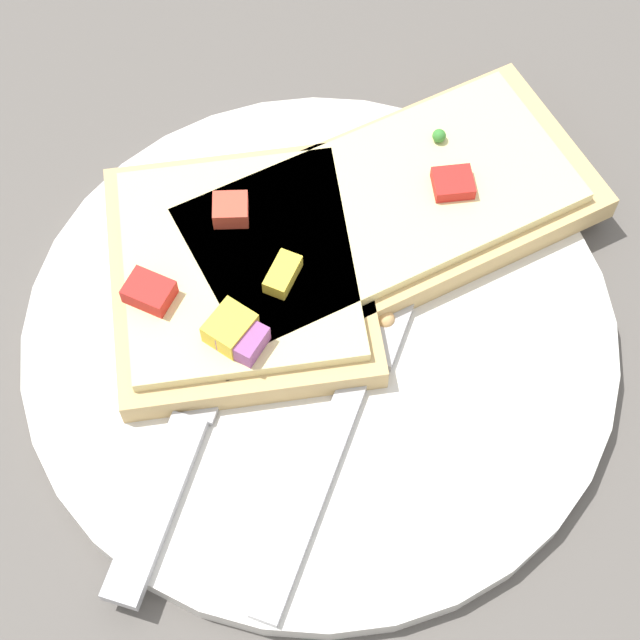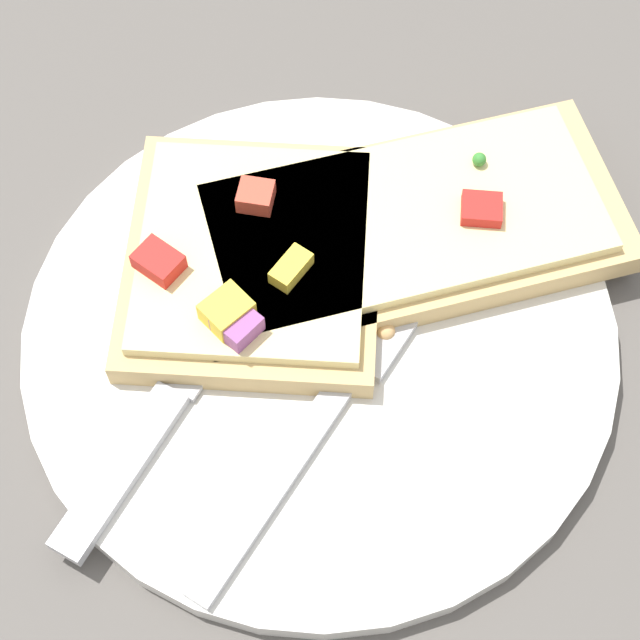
{
  "view_description": "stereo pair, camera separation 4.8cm",
  "coord_description": "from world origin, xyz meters",
  "px_view_note": "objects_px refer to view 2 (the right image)",
  "views": [
    {
      "loc": [
        -0.16,
        0.17,
        0.45
      ],
      "look_at": [
        0.0,
        0.0,
        0.02
      ],
      "focal_mm": 60.0,
      "sensor_mm": 36.0,
      "label": 1
    },
    {
      "loc": [
        -0.19,
        0.13,
        0.45
      ],
      "look_at": [
        0.0,
        0.0,
        0.02
      ],
      "focal_mm": 60.0,
      "sensor_mm": 36.0,
      "label": 2
    }
  ],
  "objects_px": {
    "fork": "(339,390)",
    "pizza_slice_main": "(405,227)",
    "knife": "(185,376)",
    "plate": "(320,336)",
    "pizza_slice_corner": "(252,259)"
  },
  "relations": [
    {
      "from": "fork",
      "to": "pizza_slice_main",
      "type": "bearing_deg",
      "value": 10.6
    },
    {
      "from": "pizza_slice_corner",
      "to": "fork",
      "type": "bearing_deg",
      "value": -144.03
    },
    {
      "from": "knife",
      "to": "pizza_slice_main",
      "type": "height_order",
      "value": "pizza_slice_main"
    },
    {
      "from": "fork",
      "to": "knife",
      "type": "relative_size",
      "value": 0.92
    },
    {
      "from": "pizza_slice_corner",
      "to": "knife",
      "type": "bearing_deg",
      "value": 156.9
    },
    {
      "from": "plate",
      "to": "fork",
      "type": "bearing_deg",
      "value": 160.64
    },
    {
      "from": "fork",
      "to": "knife",
      "type": "bearing_deg",
      "value": 116.27
    },
    {
      "from": "knife",
      "to": "pizza_slice_main",
      "type": "bearing_deg",
      "value": -24.4
    },
    {
      "from": "plate",
      "to": "knife",
      "type": "xyz_separation_m",
      "value": [
        0.01,
        0.06,
        0.01
      ]
    },
    {
      "from": "fork",
      "to": "pizza_slice_main",
      "type": "height_order",
      "value": "pizza_slice_main"
    },
    {
      "from": "knife",
      "to": "pizza_slice_corner",
      "type": "relative_size",
      "value": 1.19
    },
    {
      "from": "fork",
      "to": "plate",
      "type": "bearing_deg",
      "value": 47.13
    },
    {
      "from": "fork",
      "to": "pizza_slice_main",
      "type": "xyz_separation_m",
      "value": [
        0.05,
        -0.07,
        0.01
      ]
    },
    {
      "from": "fork",
      "to": "pizza_slice_main",
      "type": "distance_m",
      "value": 0.09
    },
    {
      "from": "plate",
      "to": "pizza_slice_main",
      "type": "distance_m",
      "value": 0.07
    }
  ]
}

